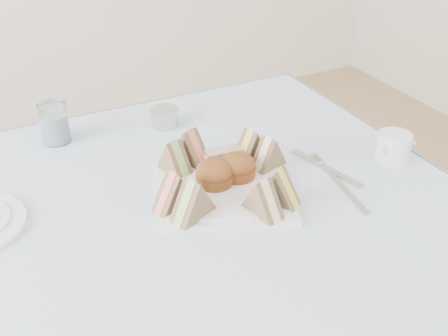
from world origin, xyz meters
name	(u,v)px	position (x,y,z in m)	size (l,w,h in m)	color
tablecloth	(197,224)	(0.00, 0.00, 0.74)	(1.02, 1.02, 0.01)	silver
serving_plate	(224,188)	(0.09, 0.07, 0.75)	(0.25, 0.25, 0.01)	white
sandwich_fl_a	(174,189)	(-0.02, 0.05, 0.79)	(0.08, 0.04, 0.07)	brown
sandwich_fl_b	(193,198)	(0.00, 0.01, 0.79)	(0.08, 0.04, 0.07)	brown
sandwich_fr_a	(278,185)	(0.15, -0.02, 0.79)	(0.08, 0.04, 0.07)	brown
sandwich_fr_b	(263,196)	(0.11, -0.04, 0.79)	(0.08, 0.04, 0.07)	brown
sandwich_bl_a	(174,156)	(0.03, 0.16, 0.79)	(0.07, 0.03, 0.07)	brown
sandwich_bl_b	(190,146)	(0.07, 0.17, 0.79)	(0.08, 0.04, 0.07)	brown
sandwich_br_a	(268,152)	(0.19, 0.09, 0.79)	(0.08, 0.04, 0.07)	brown
sandwich_br_b	(251,145)	(0.18, 0.13, 0.79)	(0.08, 0.04, 0.07)	brown
scone_left	(214,174)	(0.07, 0.08, 0.78)	(0.07, 0.07, 0.05)	brown
scone_right	(237,167)	(0.12, 0.08, 0.78)	(0.07, 0.07, 0.05)	brown
pastry_slice	(223,157)	(0.12, 0.13, 0.78)	(0.07, 0.03, 0.03)	tan
water_glass	(54,123)	(-0.15, 0.41, 0.79)	(0.06, 0.06, 0.09)	white
tea_strainer	(165,118)	(0.09, 0.37, 0.76)	(0.07, 0.07, 0.04)	#B5B5B5
knife	(326,168)	(0.30, 0.04, 0.75)	(0.01, 0.18, 0.00)	#B5B5B5
fork	(342,187)	(0.29, -0.03, 0.75)	(0.01, 0.19, 0.00)	#B5B5B5
creamer_jug	(394,148)	(0.44, 0.01, 0.78)	(0.07, 0.07, 0.06)	white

